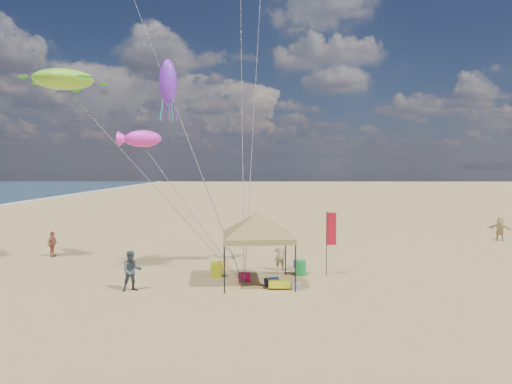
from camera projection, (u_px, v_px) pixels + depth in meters
ground at (255, 290)px, 19.18m from camera, size 280.00×280.00×0.00m
canopy_tent at (257, 215)px, 20.01m from camera, size 5.97×5.97×3.69m
feather_flag at (330, 233)px, 21.48m from camera, size 0.48×0.06×3.11m
cooler_red at (244, 277)px, 20.57m from camera, size 0.54×0.38×0.38m
cooler_blue at (299, 264)px, 23.36m from camera, size 0.54×0.38×0.38m
bag_navy at (272, 281)px, 19.84m from camera, size 0.69×0.54×0.36m
bag_orange at (221, 266)px, 22.99m from camera, size 0.54×0.69×0.36m
chair_green at (300, 267)px, 21.83m from camera, size 0.50×0.50×0.70m
chair_yellow at (216, 269)px, 21.45m from camera, size 0.50×0.50×0.70m
crate_grey at (296, 286)px, 19.21m from camera, size 0.34×0.30×0.28m
beach_cart at (279, 284)px, 19.29m from camera, size 0.90×0.50×0.24m
person_near_a at (280, 255)px, 22.68m from camera, size 0.68×0.56×1.61m
person_near_b at (132, 271)px, 18.92m from camera, size 1.01×0.91×1.71m
person_near_c at (228, 245)px, 25.84m from camera, size 1.12×0.87×1.52m
person_far_a at (52, 244)px, 26.11m from camera, size 0.46×0.92×1.50m
person_far_c at (500, 229)px, 31.89m from camera, size 1.53×1.36×1.68m
turtle_kite at (63, 79)px, 21.38m from camera, size 3.48×3.17×0.95m
fish_kite at (143, 139)px, 23.27m from camera, size 2.04×1.16×0.87m
squid_kite at (168, 82)px, 22.66m from camera, size 1.12×1.12×2.29m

